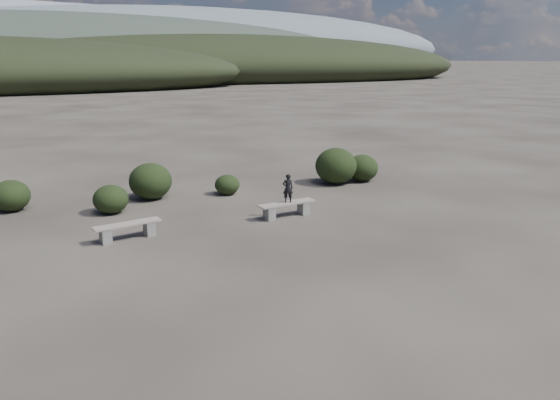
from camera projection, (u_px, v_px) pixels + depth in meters
name	position (u px, v px, depth m)	size (l,w,h in m)	color
ground	(321.00, 280.00, 13.14)	(1200.00, 1200.00, 0.00)	#2B2621
bench_left	(128.00, 229.00, 15.99)	(2.02, 0.77, 0.49)	slate
bench_right	(287.00, 208.00, 18.22)	(2.05, 0.67, 0.50)	slate
seated_person	(288.00, 188.00, 18.07)	(0.35, 0.23, 0.97)	black
shrub_a	(111.00, 199.00, 18.64)	(1.20, 1.20, 0.98)	black
shrub_b	(150.00, 181.00, 20.48)	(1.59, 1.59, 1.37)	black
shrub_c	(227.00, 185.00, 21.21)	(0.97, 0.97, 0.78)	black
shrub_d	(336.00, 166.00, 22.95)	(1.74, 1.74, 1.52)	black
shrub_e	(362.00, 168.00, 23.48)	(1.38, 1.38, 1.15)	black
shrub_f	(11.00, 196.00, 18.90)	(1.29, 1.29, 1.09)	black
mountain_ridges	(29.00, 47.00, 307.96)	(500.00, 400.00, 56.00)	black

